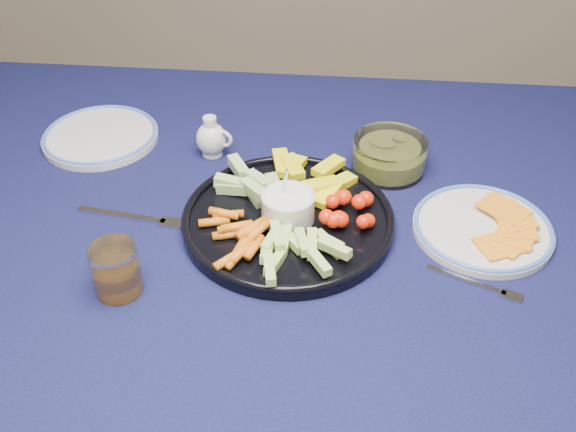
# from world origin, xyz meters

# --- Properties ---
(dining_table) EXTENTS (1.67, 1.07, 0.75)m
(dining_table) POSITION_xyz_m (0.00, 0.00, 0.66)
(dining_table) COLOR #482C18
(dining_table) RESTS_ON ground
(crudite_platter) EXTENTS (0.35, 0.35, 0.11)m
(crudite_platter) POSITION_xyz_m (0.05, -0.02, 0.77)
(crudite_platter) COLOR black
(crudite_platter) RESTS_ON dining_table
(creamer_pitcher) EXTENTS (0.07, 0.06, 0.08)m
(creamer_pitcher) POSITION_xyz_m (-0.11, 0.18, 0.78)
(creamer_pitcher) COLOR silver
(creamer_pitcher) RESTS_ON dining_table
(pickle_bowl) EXTENTS (0.14, 0.14, 0.06)m
(pickle_bowl) POSITION_xyz_m (0.22, 0.16, 0.77)
(pickle_bowl) COLOR white
(pickle_bowl) RESTS_ON dining_table
(cheese_plate) EXTENTS (0.23, 0.23, 0.03)m
(cheese_plate) POSITION_xyz_m (0.37, -0.01, 0.76)
(cheese_plate) COLOR silver
(cheese_plate) RESTS_ON dining_table
(juice_tumbler) EXTENTS (0.07, 0.07, 0.08)m
(juice_tumbler) POSITION_xyz_m (-0.18, -0.19, 0.78)
(juice_tumbler) COLOR white
(juice_tumbler) RESTS_ON dining_table
(fork_left) EXTENTS (0.19, 0.04, 0.00)m
(fork_left) POSITION_xyz_m (-0.20, -0.03, 0.75)
(fork_left) COLOR silver
(fork_left) RESTS_ON dining_table
(fork_right) EXTENTS (0.14, 0.07, 0.00)m
(fork_right) POSITION_xyz_m (0.35, -0.14, 0.75)
(fork_right) COLOR silver
(fork_right) RESTS_ON dining_table
(side_plate_extra) EXTENTS (0.23, 0.23, 0.02)m
(side_plate_extra) POSITION_xyz_m (-0.34, 0.21, 0.76)
(side_plate_extra) COLOR silver
(side_plate_extra) RESTS_ON dining_table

